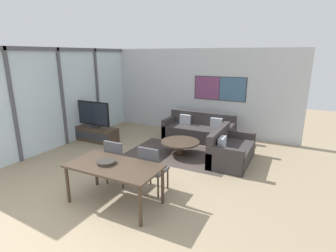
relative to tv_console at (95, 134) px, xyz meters
name	(u,v)px	position (x,y,z in m)	size (l,w,h in m)	color
ground_plane	(54,227)	(2.35, -3.57, -0.22)	(24.00, 24.00, 0.00)	#9E896B
wall_back	(195,91)	(2.38, 2.35, 1.18)	(6.86, 0.09, 2.80)	silver
window_wall_left	(61,93)	(-0.58, -0.61, 1.31)	(0.07, 5.92, 2.80)	silver
area_rug	(180,154)	(2.84, 0.16, -0.22)	(2.78, 1.73, 0.01)	#473D38
tv_console	(95,134)	(0.00, 0.00, 0.00)	(1.55, 0.47, 0.44)	#423326
television	(93,114)	(0.00, 0.00, 0.62)	(1.18, 0.20, 0.80)	#2D2D33
sofa_main	(199,131)	(2.84, 1.63, 0.05)	(2.17, 0.87, 0.82)	#383333
sofa_side	(229,151)	(4.13, 0.27, 0.05)	(0.87, 1.60, 0.82)	#383333
coffee_table	(180,144)	(2.84, 0.16, 0.06)	(1.03, 1.03, 0.37)	#423326
dining_table	(114,169)	(2.78, -2.56, 0.44)	(1.66, 0.86, 0.74)	#423326
dining_chair_left	(117,160)	(2.38, -1.95, 0.31)	(0.46, 0.46, 0.95)	#4C4C51
dining_chair_centre	(152,167)	(3.18, -1.94, 0.31)	(0.46, 0.46, 0.95)	#4C4C51
fruit_bowl	(106,162)	(2.62, -2.57, 0.55)	(0.33, 0.33, 0.06)	#332D28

